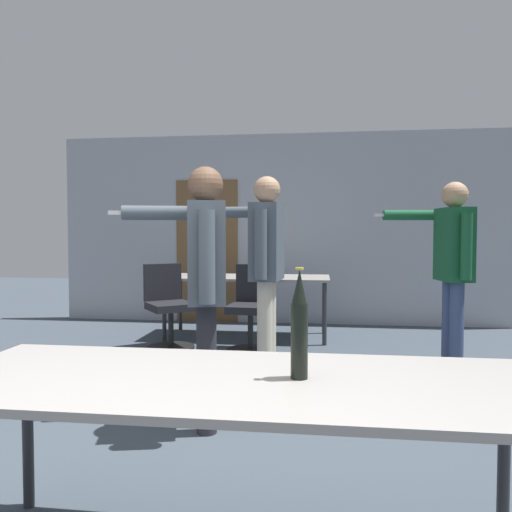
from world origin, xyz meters
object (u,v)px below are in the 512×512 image
(office_chair_far_left, at_px, (252,311))
(drink_cup, at_px, (259,271))
(office_chair_side_rolled, at_px, (168,309))
(person_right_polo, at_px, (265,256))
(person_center_tall, at_px, (452,257))
(person_near_casual, at_px, (204,271))
(beer_bottle, at_px, (299,326))

(office_chair_far_left, bearing_deg, drink_cup, -84.23)
(office_chair_far_left, bearing_deg, office_chair_side_rolled, 2.80)
(person_right_polo, height_order, drink_cup, person_right_polo)
(person_center_tall, relative_size, office_chair_far_left, 1.87)
(person_right_polo, distance_m, person_center_tall, 1.71)
(office_chair_side_rolled, xyz_separation_m, drink_cup, (0.93, 0.78, 0.37))
(person_center_tall, xyz_separation_m, office_chair_far_left, (-1.93, 0.64, -0.63))
(person_near_casual, relative_size, office_chair_far_left, 1.83)
(person_right_polo, bearing_deg, office_chair_far_left, 19.37)
(person_near_casual, relative_size, person_center_tall, 0.98)
(drink_cup, bearing_deg, beer_bottle, -81.09)
(person_right_polo, height_order, beer_bottle, person_right_polo)
(beer_bottle, bearing_deg, office_chair_side_rolled, 114.20)
(beer_bottle, xyz_separation_m, drink_cup, (-0.69, 4.37, -0.13))
(person_right_polo, bearing_deg, person_near_casual, 172.74)
(person_center_tall, xyz_separation_m, drink_cup, (-1.95, 1.44, -0.26))
(drink_cup, bearing_deg, office_chair_side_rolled, -139.95)
(office_chair_far_left, relative_size, drink_cup, 7.98)
(person_near_casual, xyz_separation_m, office_chair_side_rolled, (-0.94, 2.22, -0.60))
(person_near_casual, relative_size, drink_cup, 14.61)
(person_near_casual, height_order, beer_bottle, person_near_casual)
(office_chair_far_left, relative_size, office_chair_side_rolled, 1.00)
(person_near_casual, bearing_deg, beer_bottle, -168.16)
(person_right_polo, bearing_deg, drink_cup, 13.41)
(person_right_polo, relative_size, beer_bottle, 4.43)
(person_right_polo, distance_m, office_chair_side_rolled, 1.67)
(beer_bottle, distance_m, drink_cup, 4.43)
(person_right_polo, xyz_separation_m, office_chair_far_left, (-0.25, 0.95, -0.64))
(person_right_polo, distance_m, drink_cup, 1.79)
(person_center_tall, xyz_separation_m, beer_bottle, (-1.26, -2.93, -0.12))
(person_right_polo, xyz_separation_m, drink_cup, (-0.27, 1.75, -0.27))
(person_near_casual, distance_m, office_chair_far_left, 2.28)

